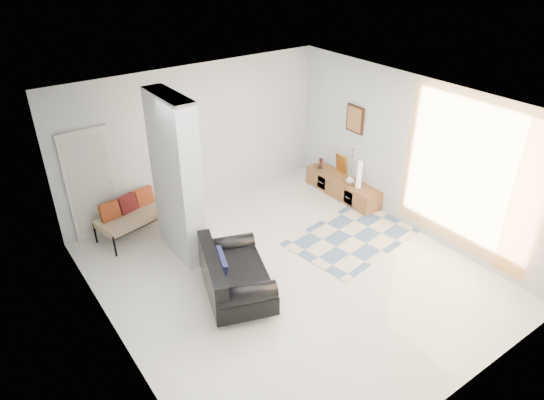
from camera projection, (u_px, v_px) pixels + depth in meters
floor at (290, 274)px, 7.89m from camera, size 6.00×6.00×0.00m
ceiling at (293, 108)px, 6.52m from camera, size 6.00×6.00×0.00m
wall_back at (196, 138)px, 9.33m from camera, size 6.00×0.00×6.00m
wall_front at (466, 312)px, 5.08m from camera, size 6.00×0.00×6.00m
wall_left at (110, 264)px, 5.81m from camera, size 0.00×6.00×6.00m
wall_right at (414, 155)px, 8.60m from camera, size 0.00×6.00×6.00m
partition_column at (176, 179)px, 7.78m from camera, size 0.35×1.20×2.80m
hallway_door at (91, 185)px, 8.42m from camera, size 0.85×0.06×2.04m
curtain at (468, 177)px, 7.72m from camera, size 0.00×2.55×2.55m
wall_art at (355, 119)px, 9.52m from camera, size 0.04×0.45×0.55m
media_console at (342, 187)px, 10.12m from camera, size 0.45×1.85×0.80m
loveseat at (232, 275)px, 7.28m from camera, size 1.35×1.75×0.76m
daybed at (138, 212)px, 8.79m from camera, size 1.66×0.98×0.77m
area_rug at (352, 237)px, 8.84m from camera, size 2.47×1.83×0.01m
cylinder_lamp at (359, 175)px, 9.55m from camera, size 0.10×0.10×0.56m
bronze_figurine at (321, 163)px, 10.41m from camera, size 0.12×0.12×0.23m
vase at (350, 179)px, 9.77m from camera, size 0.21×0.21×0.19m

